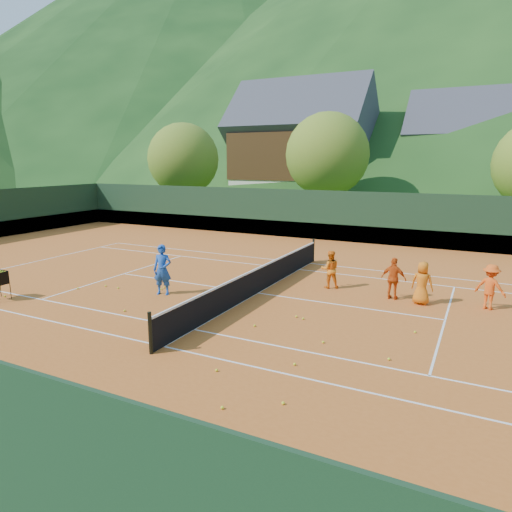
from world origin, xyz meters
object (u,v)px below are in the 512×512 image
at_px(coach, 162,270).
at_px(student_d, 490,287).
at_px(chalet_mid, 477,158).
at_px(student_c, 422,283).
at_px(chalet_left, 302,151).
at_px(tennis_net, 258,280).
at_px(student_a, 330,269).
at_px(student_b, 394,279).

height_order(coach, student_d, coach).
bearing_deg(chalet_mid, student_c, -90.86).
xyz_separation_m(chalet_left, chalet_mid, (16.00, 4.00, -0.66)).
distance_m(coach, chalet_mid, 37.01).
bearing_deg(chalet_left, coach, -77.51).
distance_m(tennis_net, chalet_mid, 34.81).
relative_size(coach, student_a, 1.27).
xyz_separation_m(coach, student_d, (10.55, 3.45, -0.17)).
height_order(coach, student_c, coach).
height_order(chalet_left, chalet_mid, chalet_left).
bearing_deg(chalet_left, tennis_net, -71.57).
bearing_deg(chalet_left, chalet_mid, 14.04).
height_order(student_c, student_d, student_d).
bearing_deg(student_b, student_d, -167.68).
bearing_deg(student_c, student_d, -162.54).
distance_m(student_a, chalet_mid, 32.63).
distance_m(coach, student_d, 11.10).
bearing_deg(student_d, student_c, 31.63).
height_order(student_c, tennis_net, student_c).
distance_m(student_a, student_d, 5.43).
xyz_separation_m(coach, student_a, (5.12, 3.55, -0.19)).
distance_m(student_b, student_c, 0.97).
relative_size(student_b, student_d, 0.99).
bearing_deg(coach, chalet_mid, 58.50).
height_order(student_a, student_d, student_d).
bearing_deg(chalet_mid, student_b, -92.54).
relative_size(student_b, chalet_mid, 0.12).
relative_size(coach, chalet_left, 0.13).
height_order(coach, chalet_left, chalet_left).
distance_m(student_d, chalet_mid, 32.53).
relative_size(chalet_left, chalet_mid, 1.09).
distance_m(student_a, student_b, 2.46).
distance_m(student_a, student_c, 3.42).
xyz_separation_m(student_b, student_c, (0.96, -0.15, -0.01)).
bearing_deg(coach, chalet_left, 85.13).
relative_size(coach, student_d, 1.23).
bearing_deg(student_d, tennis_net, 32.51).
bearing_deg(student_b, student_a, -2.93).
bearing_deg(student_c, student_a, -4.14).
bearing_deg(coach, student_a, 17.42).
relative_size(student_b, student_c, 1.01).
relative_size(student_c, student_d, 0.98).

